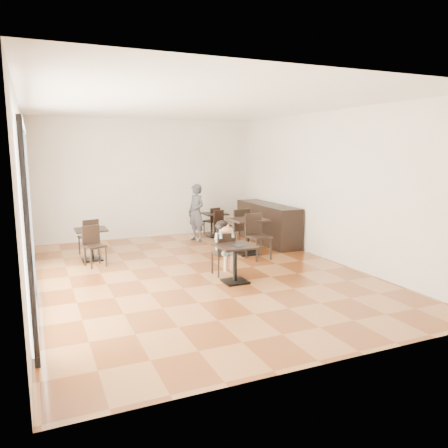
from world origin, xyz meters
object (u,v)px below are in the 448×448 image
cafe_table_back (215,225)px  chair_back_a (212,221)px  child_table (235,264)px  adult_patron (196,213)px  cafe_table_mid (247,236)px  cafe_table_left (92,245)px  chair_left_b (95,246)px  chair_mid_a (237,229)px  child (223,248)px  chair_mid_b (259,237)px  child_chair (223,253)px  chair_left_a (88,237)px  chair_back_b (223,226)px

cafe_table_back → chair_back_a: 0.24m
child_table → adult_patron: 3.86m
cafe_table_mid → cafe_table_back: cafe_table_mid is taller
cafe_table_left → chair_left_b: size_ratio=0.83×
adult_patron → chair_left_b: (-2.81, -1.60, -0.33)m
child_table → chair_mid_a: size_ratio=0.70×
child → chair_mid_b: size_ratio=1.06×
cafe_table_mid → chair_mid_a: chair_mid_a is taller
chair_mid_b → chair_left_b: (-3.36, 0.84, -0.08)m
child_chair → cafe_table_mid: (1.20, 1.34, -0.00)m
chair_left_a → chair_back_b: size_ratio=1.06×
adult_patron → cafe_table_left: bearing=-88.9°
cafe_table_mid → chair_back_b: cafe_table_mid is taller
cafe_table_mid → chair_left_a: size_ratio=0.99×
child_table → chair_back_a: (1.30, 4.32, 0.04)m
child_chair → cafe_table_left: 3.07m
child → chair_left_b: child is taller
child_table → chair_mid_a: (1.20, 2.44, 0.15)m
chair_mid_b → cafe_table_left: bearing=148.8°
child_chair → chair_mid_b: chair_mid_b is taller
child_table → cafe_table_left: size_ratio=1.00×
adult_patron → child: bearing=-30.7°
child → chair_mid_a: bearing=57.6°
cafe_table_left → chair_left_b: chair_left_b is taller
adult_patron → cafe_table_back: adult_patron is taller
chair_back_a → cafe_table_back: bearing=70.6°
chair_left_a → chair_back_a: chair_left_a is taller
child → chair_left_a: size_ratio=1.26×
child → chair_mid_b: child is taller
cafe_table_mid → chair_mid_b: 0.56m
chair_left_b → chair_back_a: size_ratio=1.06×
cafe_table_left → child: bearing=-45.2°
child_table → chair_mid_b: (1.20, 1.34, 0.15)m
cafe_table_mid → chair_mid_a: bearing=90.0°
cafe_table_back → chair_left_a: chair_left_a is taller
cafe_table_mid → chair_back_b: size_ratio=1.05×
cafe_table_mid → chair_left_b: chair_left_b is taller
chair_left_b → chair_back_a: (3.46, 2.14, -0.02)m
cafe_table_left → chair_mid_a: chair_mid_a is taller
chair_mid_b → chair_back_b: chair_mid_b is taller
child_chair → cafe_table_mid: child_chair is taller
cafe_table_mid → chair_left_a: bearing=157.5°
child → cafe_table_back: bearing=69.9°
child → chair_back_a: bearing=71.0°
cafe_table_mid → chair_left_a: chair_left_a is taller
cafe_table_mid → cafe_table_back: bearing=87.4°
adult_patron → cafe_table_left: 3.03m
cafe_table_mid → cafe_table_left: bearing=166.0°
child → chair_back_a: (1.30, 3.77, -0.13)m
cafe_table_mid → chair_back_a: 2.43m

